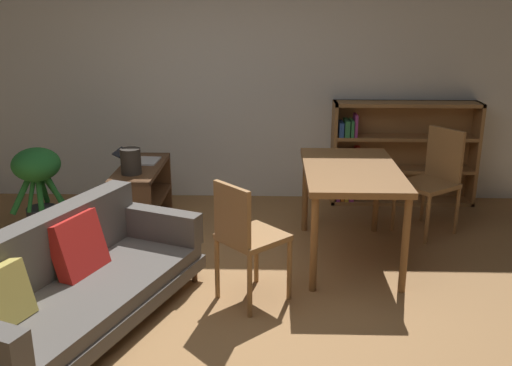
{
  "coord_description": "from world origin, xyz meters",
  "views": [
    {
      "loc": [
        0.48,
        -3.42,
        2.08
      ],
      "look_at": [
        0.36,
        0.59,
        0.81
      ],
      "focal_mm": 39.79,
      "sensor_mm": 36.0,
      "label": 1
    }
  ],
  "objects_px": {
    "potted_floor_plant": "(38,179)",
    "dining_chair_near": "(246,234)",
    "bookshelf": "(395,153)",
    "dining_table": "(351,178)",
    "fabric_couch": "(69,282)",
    "media_console": "(142,198)",
    "open_laptop": "(139,159)",
    "desk_speaker": "(131,161)",
    "dining_chair_far": "(434,176)"
  },
  "relations": [
    {
      "from": "fabric_couch",
      "to": "bookshelf",
      "type": "height_order",
      "value": "bookshelf"
    },
    {
      "from": "open_laptop",
      "to": "desk_speaker",
      "type": "height_order",
      "value": "desk_speaker"
    },
    {
      "from": "desk_speaker",
      "to": "potted_floor_plant",
      "type": "relative_size",
      "value": 0.28
    },
    {
      "from": "media_console",
      "to": "dining_chair_far",
      "type": "bearing_deg",
      "value": 1.31
    },
    {
      "from": "potted_floor_plant",
      "to": "bookshelf",
      "type": "distance_m",
      "value": 3.64
    },
    {
      "from": "dining_table",
      "to": "dining_chair_near",
      "type": "distance_m",
      "value": 1.15
    },
    {
      "from": "open_laptop",
      "to": "dining_chair_near",
      "type": "height_order",
      "value": "dining_chair_near"
    },
    {
      "from": "fabric_couch",
      "to": "dining_chair_near",
      "type": "xyz_separation_m",
      "value": [
        1.15,
        0.36,
        0.2
      ]
    },
    {
      "from": "dining_chair_near",
      "to": "dining_chair_far",
      "type": "height_order",
      "value": "dining_chair_far"
    },
    {
      "from": "desk_speaker",
      "to": "fabric_couch",
      "type": "bearing_deg",
      "value": -93.34
    },
    {
      "from": "potted_floor_plant",
      "to": "bookshelf",
      "type": "relative_size",
      "value": 0.54
    },
    {
      "from": "fabric_couch",
      "to": "media_console",
      "type": "height_order",
      "value": "fabric_couch"
    },
    {
      "from": "potted_floor_plant",
      "to": "bookshelf",
      "type": "xyz_separation_m",
      "value": [
        3.49,
        1.01,
        0.01
      ]
    },
    {
      "from": "potted_floor_plant",
      "to": "dining_chair_near",
      "type": "distance_m",
      "value": 2.35
    },
    {
      "from": "media_console",
      "to": "dining_chair_near",
      "type": "distance_m",
      "value": 1.73
    },
    {
      "from": "dining_table",
      "to": "dining_chair_far",
      "type": "distance_m",
      "value": 1.09
    },
    {
      "from": "fabric_couch",
      "to": "bookshelf",
      "type": "bearing_deg",
      "value": 44.57
    },
    {
      "from": "dining_table",
      "to": "dining_chair_far",
      "type": "xyz_separation_m",
      "value": [
        0.87,
        0.64,
        -0.17
      ]
    },
    {
      "from": "desk_speaker",
      "to": "bookshelf",
      "type": "relative_size",
      "value": 0.15
    },
    {
      "from": "potted_floor_plant",
      "to": "dining_table",
      "type": "height_order",
      "value": "potted_floor_plant"
    },
    {
      "from": "bookshelf",
      "to": "dining_chair_near",
      "type": "bearing_deg",
      "value": -123.69
    },
    {
      "from": "potted_floor_plant",
      "to": "dining_table",
      "type": "distance_m",
      "value": 2.86
    },
    {
      "from": "media_console",
      "to": "open_laptop",
      "type": "xyz_separation_m",
      "value": [
        -0.04,
        0.16,
        0.35
      ]
    },
    {
      "from": "dining_chair_near",
      "to": "bookshelf",
      "type": "height_order",
      "value": "bookshelf"
    },
    {
      "from": "open_laptop",
      "to": "dining_table",
      "type": "height_order",
      "value": "dining_table"
    },
    {
      "from": "media_console",
      "to": "dining_chair_far",
      "type": "xyz_separation_m",
      "value": [
        2.74,
        0.06,
        0.23
      ]
    },
    {
      "from": "media_console",
      "to": "open_laptop",
      "type": "relative_size",
      "value": 2.4
    },
    {
      "from": "fabric_couch",
      "to": "dining_table",
      "type": "distance_m",
      "value": 2.32
    },
    {
      "from": "fabric_couch",
      "to": "media_console",
      "type": "bearing_deg",
      "value": 86.45
    },
    {
      "from": "open_laptop",
      "to": "desk_speaker",
      "type": "distance_m",
      "value": 0.42
    },
    {
      "from": "media_console",
      "to": "dining_chair_far",
      "type": "relative_size",
      "value": 1.03
    },
    {
      "from": "media_console",
      "to": "bookshelf",
      "type": "relative_size",
      "value": 0.66
    },
    {
      "from": "dining_chair_near",
      "to": "potted_floor_plant",
      "type": "bearing_deg",
      "value": 147.64
    },
    {
      "from": "dining_table",
      "to": "dining_chair_near",
      "type": "height_order",
      "value": "dining_chair_near"
    },
    {
      "from": "dining_table",
      "to": "open_laptop",
      "type": "bearing_deg",
      "value": 158.99
    },
    {
      "from": "potted_floor_plant",
      "to": "desk_speaker",
      "type": "bearing_deg",
      "value": -9.05
    },
    {
      "from": "bookshelf",
      "to": "open_laptop",
      "type": "bearing_deg",
      "value": -163.93
    },
    {
      "from": "open_laptop",
      "to": "potted_floor_plant",
      "type": "relative_size",
      "value": 0.51
    },
    {
      "from": "media_console",
      "to": "potted_floor_plant",
      "type": "relative_size",
      "value": 1.22
    },
    {
      "from": "desk_speaker",
      "to": "dining_chair_far",
      "type": "bearing_deg",
      "value": 6.42
    },
    {
      "from": "open_laptop",
      "to": "desk_speaker",
      "type": "bearing_deg",
      "value": -86.83
    },
    {
      "from": "potted_floor_plant",
      "to": "dining_chair_near",
      "type": "height_order",
      "value": "dining_chair_near"
    },
    {
      "from": "fabric_couch",
      "to": "desk_speaker",
      "type": "height_order",
      "value": "desk_speaker"
    },
    {
      "from": "media_console",
      "to": "potted_floor_plant",
      "type": "distance_m",
      "value": 0.97
    },
    {
      "from": "dining_table",
      "to": "dining_chair_near",
      "type": "bearing_deg",
      "value": -136.88
    },
    {
      "from": "potted_floor_plant",
      "to": "dining_table",
      "type": "bearing_deg",
      "value": -9.62
    },
    {
      "from": "dining_table",
      "to": "fabric_couch",
      "type": "bearing_deg",
      "value": -150.2
    },
    {
      "from": "bookshelf",
      "to": "potted_floor_plant",
      "type": "bearing_deg",
      "value": -163.87
    },
    {
      "from": "media_console",
      "to": "dining_chair_near",
      "type": "relative_size",
      "value": 1.1
    },
    {
      "from": "desk_speaker",
      "to": "dining_chair_near",
      "type": "distance_m",
      "value": 1.56
    }
  ]
}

